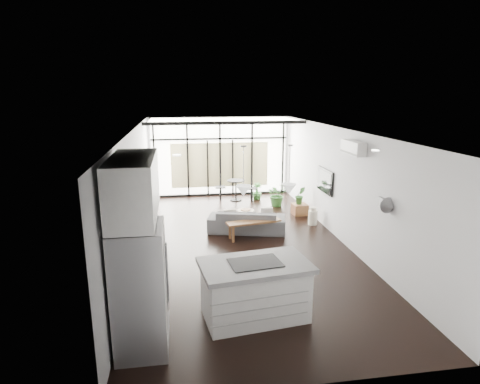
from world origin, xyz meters
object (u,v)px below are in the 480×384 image
object	(u,v)px
fridge	(140,289)
pouf	(246,217)
sofa	(247,217)
island	(255,290)
milk_can	(313,216)
console_bench	(254,229)
tv	(325,181)

from	to	relation	value
fridge	pouf	distance (m)	5.98
sofa	pouf	xyz separation A→B (m)	(0.08, 0.66, -0.20)
island	milk_can	distance (m)	5.13
console_bench	pouf	bearing A→B (deg)	80.06
pouf	tv	distance (m)	2.44
console_bench	tv	world-z (taller)	tv
pouf	tv	world-z (taller)	tv
console_bench	milk_can	bearing A→B (deg)	12.35
milk_can	sofa	bearing A→B (deg)	-172.13
fridge	pouf	size ratio (longest dim) A/B	3.78
island	fridge	bearing A→B (deg)	-170.16
island	fridge	size ratio (longest dim) A/B	0.94
pouf	island	bearing A→B (deg)	-97.86
console_bench	tv	bearing A→B (deg)	6.00
fridge	tv	bearing A→B (deg)	46.86
sofa	console_bench	xyz separation A→B (m)	(0.09, -0.51, -0.17)
island	sofa	world-z (taller)	island
island	tv	world-z (taller)	tv
tv	fridge	bearing A→B (deg)	-133.14
sofa	pouf	bearing A→B (deg)	-82.28
fridge	milk_can	bearing A→B (deg)	49.34
sofa	milk_can	world-z (taller)	sofa
sofa	console_bench	distance (m)	0.55
sofa	console_bench	size ratio (longest dim) A/B	1.46
fridge	island	bearing A→B (deg)	17.36
island	sofa	xyz separation A→B (m)	(0.59, 4.19, -0.08)
milk_can	tv	size ratio (longest dim) A/B	0.46
fridge	pouf	xyz separation A→B (m)	(2.44, 5.40, -0.74)
island	fridge	world-z (taller)	fridge
pouf	fridge	bearing A→B (deg)	-114.34
fridge	console_bench	distance (m)	4.94
sofa	milk_can	bearing A→B (deg)	-157.64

